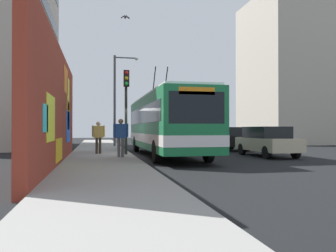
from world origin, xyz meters
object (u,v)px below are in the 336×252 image
Objects in this scene: parked_car_silver at (200,136)px; pedestrian_at_curb at (121,134)px; pedestrian_midblock at (98,135)px; city_bus at (165,123)px; parked_car_black at (227,138)px; traffic_light at (126,98)px; street_lamp at (117,94)px; parked_car_champagne at (267,141)px; parked_car_dark_gray at (182,135)px.

parked_car_silver is 2.56× the size of pedestrian_at_curb.
pedestrian_at_curb reaches higher than pedestrian_midblock.
city_bus is 6.75m from parked_car_black.
city_bus is 2.73× the size of traffic_light.
traffic_light is 0.62× the size of street_lamp.
traffic_light reaches higher than parked_car_black.
parked_car_champagne and parked_car_black have the same top height.
city_bus is at bearing 75.33° from parked_car_champagne.
traffic_light is at bearing 102.88° from city_bus.
parked_car_dark_gray is 0.64× the size of street_lamp.
traffic_light is at bearing 83.25° from parked_car_champagne.
traffic_light is at bearing 157.10° from parked_car_dark_gray.
pedestrian_at_curb is at bearing 148.34° from parked_car_silver.
city_bus is at bearing 128.93° from parked_car_black.
parked_car_dark_gray is (16.91, -5.20, -0.97)m from city_bus.
parked_car_champagne is (-1.36, -5.20, -0.97)m from city_bus.
city_bus is 6.62× the size of pedestrian_at_curb.
city_bus reaches higher than parked_car_black.
street_lamp is at bearing 13.31° from city_bus.
street_lamp reaches higher than parked_car_silver.
parked_car_champagne is 1.01× the size of traffic_light.
pedestrian_at_curb reaches higher than parked_car_silver.
parked_car_silver is 8.20m from street_lamp.
street_lamp is (-8.28, 7.24, 3.32)m from parked_car_dark_gray.
city_bus reaches higher than traffic_light.
pedestrian_midblock is at bearing 81.97° from city_bus.
parked_car_black and parked_car_dark_gray have the same top height.
pedestrian_at_curb is at bearing 128.52° from parked_car_black.
pedestrian_at_curb is (-1.95, 2.53, -0.59)m from city_bus.
parked_car_dark_gray is 19.02m from traffic_light.
traffic_light is (0.87, 7.35, 2.22)m from parked_car_champagne.
traffic_light reaches higher than parked_car_dark_gray.
parked_car_champagne is at bearing -102.02° from pedestrian_midblock.
parked_car_black is 0.92× the size of parked_car_silver.
parked_car_silver is (10.58, -5.20, -0.97)m from city_bus.
traffic_light reaches higher than pedestrian_midblock.
parked_car_silver is 1.03× the size of parked_car_dark_gray.
street_lamp reaches higher than parked_car_dark_gray.
parked_car_champagne is at bearing -85.65° from pedestrian_at_curb.
pedestrian_midblock reaches higher than parked_car_champagne.
pedestrian_at_curb is (-0.59, 7.73, 0.38)m from parked_car_champagne.
city_bus is at bearing -166.69° from street_lamp.
parked_car_dark_gray is at bearing -28.02° from pedestrian_midblock.
street_lamp is at bearing 58.55° from parked_car_black.
parked_car_champagne is 5.56m from parked_car_black.
parked_car_silver is 6.33m from parked_car_dark_gray.
pedestrian_midblock reaches higher than parked_car_black.
street_lamp is (10.58, -0.48, 2.94)m from pedestrian_at_curb.
parked_car_black is 2.36× the size of pedestrian_at_curb.
parked_car_black is 0.61× the size of street_lamp.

